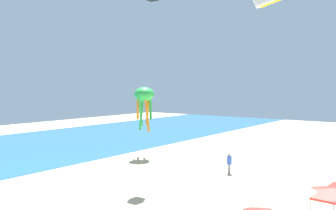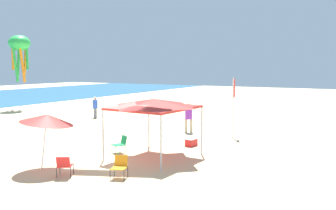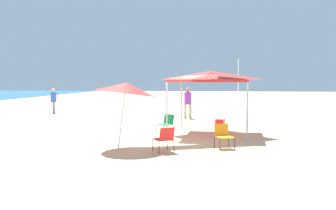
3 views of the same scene
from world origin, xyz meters
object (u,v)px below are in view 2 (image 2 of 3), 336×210
at_px(cooler_box, 191,142).
at_px(banner_flag, 233,101).
at_px(kite_octopus_green, 20,46).
at_px(folding_chair_right_of_tent, 64,165).
at_px(person_beachcomber, 95,106).
at_px(canopy_tent, 154,104).
at_px(beach_umbrella, 47,119).
at_px(folding_chair_left_of_tent, 120,165).
at_px(folding_chair_near_cooler, 121,143).
at_px(person_watching_sky, 189,115).

bearing_deg(cooler_box, banner_flag, -16.72).
bearing_deg(banner_flag, cooler_box, 163.28).
distance_m(banner_flag, kite_octopus_green, 23.41).
bearing_deg(kite_octopus_green, folding_chair_right_of_tent, -73.44).
height_order(person_beachcomber, kite_octopus_green, kite_octopus_green).
distance_m(canopy_tent, beach_umbrella, 4.63).
relative_size(beach_umbrella, folding_chair_right_of_tent, 2.95).
relative_size(folding_chair_right_of_tent, banner_flag, 0.23).
xyz_separation_m(folding_chair_left_of_tent, cooler_box, (6.27, 0.10, -0.27)).
distance_m(cooler_box, banner_flag, 4.05).
bearing_deg(folding_chair_left_of_tent, folding_chair_right_of_tent, -173.74).
height_order(canopy_tent, banner_flag, banner_flag).
xyz_separation_m(beach_umbrella, folding_chair_near_cooler, (3.70, -0.86, -1.56)).
distance_m(folding_chair_near_cooler, person_beachcomber, 12.61).
bearing_deg(folding_chair_near_cooler, cooler_box, 80.34).
distance_m(folding_chair_near_cooler, person_watching_sky, 6.60).
xyz_separation_m(folding_chair_right_of_tent, banner_flag, (10.64, -2.79, 1.64)).
distance_m(beach_umbrella, folding_chair_left_of_tent, 3.63).
bearing_deg(person_watching_sky, folding_chair_near_cooler, 60.53).
distance_m(folding_chair_left_of_tent, banner_flag, 9.87).
bearing_deg(person_beachcomber, folding_chair_near_cooler, 25.70).
bearing_deg(kite_octopus_green, canopy_tent, -63.18).
bearing_deg(person_watching_sky, banner_flag, 151.40).
xyz_separation_m(beach_umbrella, person_beachcomber, (12.47, 8.18, -1.03)).
bearing_deg(cooler_box, beach_umbrella, 154.85).
distance_m(folding_chair_near_cooler, banner_flag, 7.42).
relative_size(banner_flag, person_watching_sky, 1.90).
bearing_deg(banner_flag, canopy_tent, 167.30).
height_order(folding_chair_right_of_tent, cooler_box, folding_chair_right_of_tent).
xyz_separation_m(folding_chair_near_cooler, person_watching_sky, (6.56, -0.38, 0.61)).
relative_size(folding_chair_near_cooler, person_watching_sky, 0.44).
bearing_deg(canopy_tent, person_beachcomber, 51.25).
relative_size(beach_umbrella, folding_chair_left_of_tent, 2.95).
height_order(folding_chair_right_of_tent, banner_flag, banner_flag).
relative_size(cooler_box, kite_octopus_green, 0.15).
bearing_deg(beach_umbrella, folding_chair_near_cooler, -13.12).
relative_size(beach_umbrella, person_watching_sky, 1.30).
relative_size(folding_chair_near_cooler, cooler_box, 1.21).
distance_m(folding_chair_right_of_tent, cooler_box, 7.43).
distance_m(person_beachcomber, kite_octopus_green, 11.67).
xyz_separation_m(cooler_box, banner_flag, (3.42, -1.03, 1.91)).
bearing_deg(beach_umbrella, cooler_box, -25.15).
xyz_separation_m(banner_flag, kite_octopus_green, (3.75, 22.76, 3.99)).
distance_m(banner_flag, person_watching_sky, 3.11).
height_order(canopy_tent, beach_umbrella, canopy_tent).
xyz_separation_m(cooler_box, kite_octopus_green, (7.18, 21.73, 5.90)).
bearing_deg(folding_chair_near_cooler, banner_flag, 90.31).
bearing_deg(folding_chair_left_of_tent, canopy_tent, 78.34).
xyz_separation_m(person_watching_sky, person_beachcomber, (2.21, 9.43, -0.08)).
distance_m(canopy_tent, folding_chair_near_cooler, 2.71).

